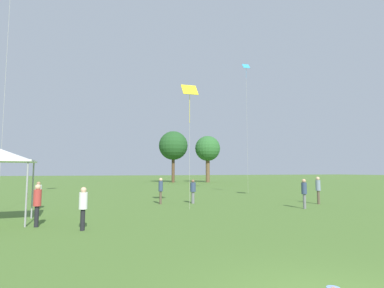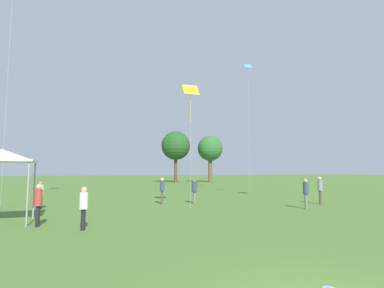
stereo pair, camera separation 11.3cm
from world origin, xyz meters
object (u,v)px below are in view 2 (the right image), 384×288
(kite_1, at_px, (248,74))
(person_standing_0, at_px, (40,193))
(person_standing_3, at_px, (306,191))
(person_standing_6, at_px, (320,187))
(person_standing_4, at_px, (84,204))
(distant_tree_1, at_px, (176,146))
(canopy_tent, at_px, (2,156))
(kite_2, at_px, (191,93))
(person_standing_5, at_px, (194,189))
(person_standing_7, at_px, (162,188))
(distant_tree_0, at_px, (210,149))
(person_standing_2, at_px, (38,201))

(kite_1, bearing_deg, person_standing_0, -104.41)
(person_standing_3, relative_size, person_standing_6, 0.95)
(person_standing_4, xyz_separation_m, distant_tree_1, (15.46, 44.11, 6.14))
(canopy_tent, relative_size, kite_2, 0.42)
(kite_2, bearing_deg, person_standing_0, -151.36)
(kite_1, bearing_deg, person_standing_5, -85.80)
(person_standing_0, bearing_deg, person_standing_4, -102.42)
(person_standing_3, xyz_separation_m, person_standing_7, (-7.46, 5.07, 0.01))
(distant_tree_1, bearing_deg, person_standing_5, -103.14)
(distant_tree_0, bearing_deg, distant_tree_1, 167.90)
(distant_tree_0, bearing_deg, person_standing_5, -113.32)
(person_standing_3, xyz_separation_m, distant_tree_1, (3.28, 41.44, 6.05))
(person_standing_4, relative_size, canopy_tent, 0.51)
(canopy_tent, height_order, kite_1, kite_1)
(person_standing_0, height_order, person_standing_3, person_standing_3)
(person_standing_5, distance_m, kite_1, 16.04)
(person_standing_2, bearing_deg, person_standing_7, 119.68)
(person_standing_5, distance_m, distant_tree_1, 38.12)
(person_standing_2, distance_m, kite_2, 10.02)
(person_standing_5, bearing_deg, person_standing_6, -110.90)
(person_standing_4, distance_m, distant_tree_0, 48.38)
(kite_1, bearing_deg, person_standing_7, -93.14)
(person_standing_4, xyz_separation_m, kite_2, (5.71, 4.61, 5.88))
(person_standing_3, bearing_deg, person_standing_6, -70.06)
(person_standing_0, bearing_deg, person_standing_6, -41.66)
(person_standing_3, relative_size, distant_tree_1, 0.17)
(person_standing_7, relative_size, kite_2, 0.23)
(person_standing_6, bearing_deg, person_standing_3, -77.43)
(person_standing_0, xyz_separation_m, person_standing_5, (9.50, 0.10, 0.02))
(person_standing_4, relative_size, kite_1, 0.12)
(person_standing_2, bearing_deg, person_standing_6, 85.35)
(distant_tree_0, relative_size, distant_tree_1, 0.92)
(person_standing_5, xyz_separation_m, canopy_tent, (-10.32, -4.92, 1.88))
(person_standing_3, bearing_deg, person_standing_4, 88.32)
(person_standing_0, distance_m, person_standing_7, 7.32)
(person_standing_0, relative_size, kite_1, 0.12)
(person_standing_6, distance_m, person_standing_7, 10.54)
(person_standing_3, bearing_deg, person_standing_0, 58.31)
(person_standing_6, bearing_deg, distant_tree_0, 147.70)
(person_standing_7, relative_size, kite_1, 0.13)
(person_standing_6, relative_size, kite_1, 0.14)
(person_standing_4, height_order, distant_tree_1, distant_tree_1)
(person_standing_5, distance_m, person_standing_7, 2.21)
(person_standing_3, xyz_separation_m, distant_tree_0, (9.91, 40.02, 5.49))
(person_standing_6, xyz_separation_m, kite_2, (-8.99, 0.24, 5.73))
(person_standing_7, bearing_deg, distant_tree_0, -118.80)
(person_standing_5, xyz_separation_m, kite_1, (8.48, 7.52, 11.36))
(distant_tree_0, height_order, distant_tree_1, distant_tree_1)
(person_standing_5, relative_size, person_standing_7, 0.93)
(person_standing_4, distance_m, person_standing_6, 15.33)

